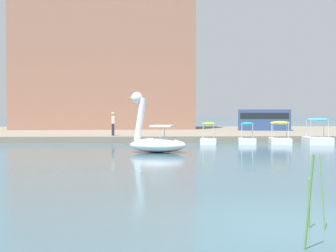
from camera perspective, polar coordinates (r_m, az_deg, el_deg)
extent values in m
plane|color=#385966|center=(9.49, 14.21, -10.91)|extent=(509.22, 509.22, 0.00)
cube|color=slate|center=(45.12, 0.77, -0.76)|extent=(153.88, 23.81, 0.43)
ellipsoid|color=white|center=(25.19, -1.19, -2.24)|extent=(3.20, 2.31, 0.73)
cylinder|color=white|center=(25.32, -3.25, 0.79)|extent=(0.72, 0.47, 2.25)
sphere|color=white|center=(25.37, -3.63, 3.31)|extent=(0.68, 0.68, 0.57)
cone|color=yellow|center=(25.43, -4.13, 3.30)|extent=(0.47, 0.40, 0.32)
cube|color=white|center=(25.10, -0.67, 0.00)|extent=(1.34, 1.59, 0.08)
cylinder|color=silver|center=(25.72, -0.42, -0.65)|extent=(0.04, 0.04, 0.62)
cylinder|color=silver|center=(24.49, -0.93, -0.76)|extent=(0.04, 0.04, 0.62)
cube|color=white|center=(31.83, 4.71, -1.79)|extent=(1.27, 1.84, 0.36)
ellipsoid|color=#8CCC38|center=(31.78, 4.72, 0.25)|extent=(0.97, 0.94, 0.20)
cylinder|color=#B7B7BF|center=(32.13, 4.13, -0.58)|extent=(0.04, 0.04, 0.95)
cylinder|color=#B7B7BF|center=(32.11, 5.34, -0.59)|extent=(0.04, 0.04, 0.95)
cylinder|color=#B7B7BF|center=(31.48, 4.08, -0.63)|extent=(0.04, 0.04, 0.95)
cylinder|color=#B7B7BF|center=(31.46, 5.32, -0.63)|extent=(0.04, 0.04, 0.95)
cube|color=white|center=(32.07, 9.16, -1.76)|extent=(1.41, 1.96, 0.38)
ellipsoid|color=teal|center=(32.03, 9.17, 0.27)|extent=(1.04, 1.20, 0.20)
cylinder|color=#B7B7BF|center=(32.46, 8.54, -0.55)|extent=(0.04, 0.04, 0.94)
cylinder|color=#B7B7BF|center=(32.48, 9.75, -0.55)|extent=(0.04, 0.04, 0.94)
cylinder|color=#B7B7BF|center=(31.61, 8.56, -0.60)|extent=(0.04, 0.04, 0.94)
cylinder|color=#B7B7BF|center=(31.63, 9.80, -0.61)|extent=(0.04, 0.04, 0.94)
cube|color=white|center=(32.56, 12.83, -1.72)|extent=(1.61, 2.31, 0.40)
ellipsoid|color=yellow|center=(32.51, 12.84, 0.37)|extent=(1.39, 1.32, 0.20)
cylinder|color=#B7B7BF|center=(32.93, 11.90, -0.47)|extent=(0.04, 0.04, 0.99)
cylinder|color=#B7B7BF|center=(33.04, 13.59, -0.47)|extent=(0.04, 0.04, 0.99)
cylinder|color=#B7B7BF|center=(32.02, 12.06, -0.53)|extent=(0.04, 0.04, 0.99)
cylinder|color=#B7B7BF|center=(32.13, 13.80, -0.53)|extent=(0.04, 0.04, 0.99)
cube|color=white|center=(33.13, 16.91, -1.63)|extent=(1.73, 2.52, 0.46)
ellipsoid|color=#2DB7D1|center=(33.08, 16.93, 0.72)|extent=(1.51, 1.51, 0.20)
cylinder|color=#B7B7BF|center=(33.50, 15.78, -0.23)|extent=(0.04, 0.04, 1.13)
cylinder|color=#B7B7BF|center=(33.77, 17.61, -0.23)|extent=(0.04, 0.04, 1.13)
cylinder|color=#B7B7BF|center=(32.42, 16.22, -0.29)|extent=(0.04, 0.04, 1.13)
cylinder|color=#B7B7BF|center=(32.70, 18.10, -0.29)|extent=(0.04, 0.04, 1.13)
cube|color=#23283D|center=(34.63, -6.39, -0.43)|extent=(0.20, 0.21, 0.83)
cube|color=beige|center=(34.61, -6.39, 0.74)|extent=(0.22, 0.23, 0.57)
sphere|color=tan|center=(34.61, -6.39, 1.41)|extent=(0.25, 0.25, 0.25)
cube|color=navy|center=(45.45, 11.06, 0.70)|extent=(4.92, 2.75, 1.89)
cube|color=black|center=(45.44, 11.06, 1.17)|extent=(4.56, 2.71, 0.53)
cube|color=#996B56|center=(51.21, -7.45, 7.83)|extent=(18.10, 10.47, 14.42)
cylinder|color=#669942|center=(7.61, 16.04, -8.45)|extent=(0.09, 0.22, 1.44)
cylinder|color=#669942|center=(9.09, 16.04, -8.58)|extent=(0.06, 0.10, 0.90)
cylinder|color=#669942|center=(8.97, 17.44, -7.35)|extent=(0.13, 0.05, 1.32)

